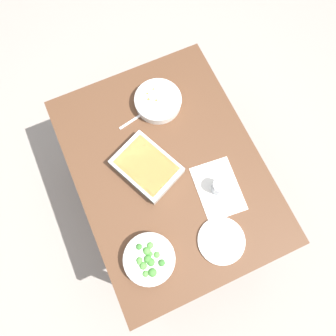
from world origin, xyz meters
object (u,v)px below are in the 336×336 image
object	(u,v)px
baking_dish	(147,167)
spoon_by_stew	(138,117)
side_plate	(221,241)
drink_cup	(219,187)
stew_bowl	(158,101)
spoon_by_broccoli	(159,256)
broccoli_bowl	(149,259)

from	to	relation	value
baking_dish	spoon_by_stew	size ratio (longest dim) A/B	2.08
baking_dish	side_plate	xyz separation A→B (m)	(-0.46, -0.18, -0.03)
drink_cup	stew_bowl	bearing A→B (deg)	8.62
drink_cup	spoon_by_broccoli	xyz separation A→B (m)	(-0.17, 0.39, -0.03)
drink_cup	broccoli_bowl	bearing A→B (deg)	110.85
spoon_by_stew	side_plate	bearing A→B (deg)	-171.52
drink_cup	spoon_by_broccoli	bearing A→B (deg)	113.44
stew_bowl	drink_cup	bearing A→B (deg)	-171.38
side_plate	spoon_by_broccoli	bearing A→B (deg)	78.82
broccoli_bowl	spoon_by_stew	world-z (taller)	broccoli_bowl
side_plate	broccoli_bowl	bearing A→B (deg)	79.57
broccoli_bowl	baking_dish	bearing A→B (deg)	-21.62
broccoli_bowl	drink_cup	bearing A→B (deg)	-69.15
side_plate	spoon_by_broccoli	distance (m)	0.30
drink_cup	spoon_by_stew	size ratio (longest dim) A/B	0.49
broccoli_bowl	side_plate	distance (m)	0.34
drink_cup	side_plate	size ratio (longest dim) A/B	0.39
baking_dish	spoon_by_stew	world-z (taller)	baking_dish
broccoli_bowl	spoon_by_broccoli	size ratio (longest dim) A/B	1.33
baking_dish	spoon_by_broccoli	size ratio (longest dim) A/B	2.07
broccoli_bowl	spoon_by_broccoli	distance (m)	0.05
stew_bowl	spoon_by_stew	world-z (taller)	stew_bowl
baking_dish	drink_cup	world-z (taller)	drink_cup
drink_cup	spoon_by_stew	world-z (taller)	drink_cup
spoon_by_broccoli	drink_cup	bearing A→B (deg)	-66.56
stew_bowl	broccoli_bowl	xyz separation A→B (m)	(-0.70, 0.35, -0.00)
side_plate	spoon_by_stew	world-z (taller)	side_plate
broccoli_bowl	stew_bowl	bearing A→B (deg)	-26.56
drink_cup	spoon_by_stew	distance (m)	0.55
baking_dish	drink_cup	xyz separation A→B (m)	(-0.24, -0.27, 0.00)
spoon_by_broccoli	baking_dish	bearing A→B (deg)	-15.92
drink_cup	side_plate	distance (m)	0.25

